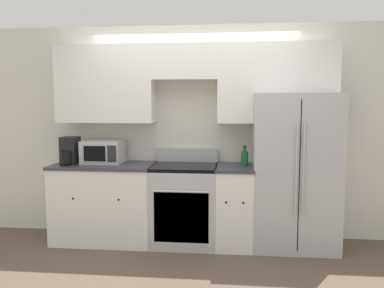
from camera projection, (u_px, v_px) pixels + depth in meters
ground_plane at (189, 253)px, 4.14m from camera, size 12.00×12.00×0.00m
wall_back at (195, 112)px, 4.56m from camera, size 8.00×0.39×2.60m
lower_cabinets_left at (105, 202)px, 4.50m from camera, size 1.19×0.64×0.94m
lower_cabinets_right at (234, 206)px, 4.35m from camera, size 0.43×0.64×0.94m
oven_range at (184, 204)px, 4.41m from camera, size 0.76×0.65×1.10m
refrigerator at (293, 171)px, 4.31m from camera, size 0.95×0.79×1.76m
microwave at (103, 152)px, 4.53m from camera, size 0.47×0.38×0.27m
bottle at (245, 158)px, 4.30m from camera, size 0.09×0.09×0.23m
electric_kettle at (70, 151)px, 4.43m from camera, size 0.18×0.29×0.32m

